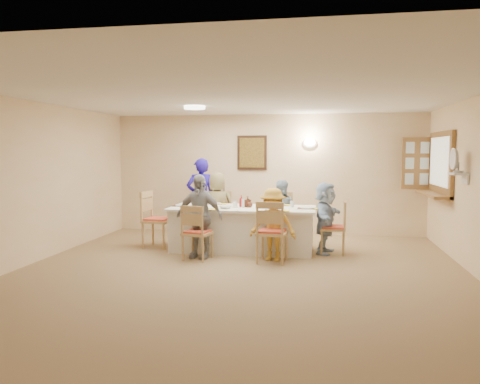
% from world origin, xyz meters
% --- Properties ---
extents(ground, '(7.00, 7.00, 0.00)m').
position_xyz_m(ground, '(0.00, 0.00, 0.00)').
color(ground, '#A28559').
extents(room_walls, '(7.00, 7.00, 7.00)m').
position_xyz_m(room_walls, '(0.00, 0.00, 1.51)').
color(room_walls, '#EDC48D').
rests_on(room_walls, ground).
extents(wall_picture, '(0.62, 0.05, 0.72)m').
position_xyz_m(wall_picture, '(-0.30, 3.46, 1.70)').
color(wall_picture, black).
rests_on(wall_picture, room_walls).
extents(wall_sconce, '(0.26, 0.09, 0.18)m').
position_xyz_m(wall_sconce, '(0.90, 3.44, 1.90)').
color(wall_sconce, white).
rests_on(wall_sconce, room_walls).
extents(ceiling_light, '(0.36, 0.36, 0.05)m').
position_xyz_m(ceiling_light, '(-1.00, 1.50, 2.47)').
color(ceiling_light, white).
rests_on(ceiling_light, room_walls).
extents(serving_hatch, '(0.06, 1.50, 1.15)m').
position_xyz_m(serving_hatch, '(3.21, 2.40, 1.50)').
color(serving_hatch, olive).
rests_on(serving_hatch, room_walls).
extents(hatch_sill, '(0.30, 1.50, 0.05)m').
position_xyz_m(hatch_sill, '(3.09, 2.40, 0.97)').
color(hatch_sill, olive).
rests_on(hatch_sill, room_walls).
extents(shutter_door, '(0.55, 0.04, 1.00)m').
position_xyz_m(shutter_door, '(2.95, 3.16, 1.50)').
color(shutter_door, olive).
rests_on(shutter_door, room_walls).
extents(fan_shelf, '(0.22, 0.36, 0.03)m').
position_xyz_m(fan_shelf, '(3.13, 1.05, 1.40)').
color(fan_shelf, white).
rests_on(fan_shelf, room_walls).
extents(desk_fan, '(0.30, 0.30, 0.28)m').
position_xyz_m(desk_fan, '(3.10, 1.05, 1.55)').
color(desk_fan, '#A5A5A8').
rests_on(desk_fan, fan_shelf).
extents(dining_table, '(2.51, 1.06, 0.76)m').
position_xyz_m(dining_table, '(-0.20, 1.68, 0.38)').
color(dining_table, white).
rests_on(dining_table, ground).
extents(chair_back_left, '(0.47, 0.47, 0.96)m').
position_xyz_m(chair_back_left, '(-0.80, 2.48, 0.48)').
color(chair_back_left, tan).
rests_on(chair_back_left, ground).
extents(chair_back_right, '(0.46, 0.46, 0.96)m').
position_xyz_m(chair_back_right, '(0.40, 2.48, 0.48)').
color(chair_back_right, tan).
rests_on(chair_back_right, ground).
extents(chair_front_left, '(0.50, 0.50, 0.89)m').
position_xyz_m(chair_front_left, '(-0.80, 0.88, 0.45)').
color(chair_front_left, tan).
rests_on(chair_front_left, ground).
extents(chair_front_right, '(0.51, 0.51, 0.98)m').
position_xyz_m(chair_front_right, '(0.40, 0.88, 0.49)').
color(chair_front_right, tan).
rests_on(chair_front_right, ground).
extents(chair_left_end, '(0.54, 0.54, 1.02)m').
position_xyz_m(chair_left_end, '(-1.75, 1.68, 0.51)').
color(chair_left_end, tan).
rests_on(chair_left_end, ground).
extents(chair_right_end, '(0.45, 0.45, 0.90)m').
position_xyz_m(chair_right_end, '(1.35, 1.68, 0.45)').
color(chair_right_end, tan).
rests_on(chair_right_end, ground).
extents(diner_back_left, '(0.75, 0.57, 1.34)m').
position_xyz_m(diner_back_left, '(-0.80, 2.36, 0.67)').
color(diner_back_left, olive).
rests_on(diner_back_left, ground).
extents(diner_back_right, '(0.72, 0.63, 1.20)m').
position_xyz_m(diner_back_right, '(0.40, 2.36, 0.60)').
color(diner_back_right, '#8FA6BD').
rests_on(diner_back_right, ground).
extents(diner_front_left, '(0.91, 0.59, 1.36)m').
position_xyz_m(diner_front_left, '(-0.80, 1.00, 0.68)').
color(diner_front_left, '#9F9FA0').
rests_on(diner_front_left, ground).
extents(diner_front_right, '(0.88, 0.67, 1.15)m').
position_xyz_m(diner_front_right, '(0.40, 1.00, 0.58)').
color(diner_front_right, gold).
rests_on(diner_front_right, ground).
extents(diner_right_end, '(1.25, 0.77, 1.21)m').
position_xyz_m(diner_right_end, '(1.22, 1.68, 0.61)').
color(diner_right_end, '#A8C4E3').
rests_on(diner_right_end, ground).
extents(caregiver, '(0.88, 0.83, 1.59)m').
position_xyz_m(caregiver, '(-1.25, 2.83, 0.80)').
color(caregiver, '#2114A2').
rests_on(caregiver, ground).
extents(placemat_fl, '(0.34, 0.25, 0.01)m').
position_xyz_m(placemat_fl, '(-0.80, 1.26, 0.76)').
color(placemat_fl, '#472B19').
rests_on(placemat_fl, dining_table).
extents(plate_fl, '(0.24, 0.24, 0.02)m').
position_xyz_m(plate_fl, '(-0.80, 1.26, 0.77)').
color(plate_fl, white).
rests_on(plate_fl, dining_table).
extents(napkin_fl, '(0.15, 0.15, 0.01)m').
position_xyz_m(napkin_fl, '(-0.62, 1.21, 0.77)').
color(napkin_fl, yellow).
rests_on(napkin_fl, dining_table).
extents(placemat_fr, '(0.34, 0.25, 0.01)m').
position_xyz_m(placemat_fr, '(0.40, 1.26, 0.76)').
color(placemat_fr, '#472B19').
rests_on(placemat_fr, dining_table).
extents(plate_fr, '(0.25, 0.25, 0.02)m').
position_xyz_m(plate_fr, '(0.40, 1.26, 0.77)').
color(plate_fr, white).
rests_on(plate_fr, dining_table).
extents(napkin_fr, '(0.14, 0.14, 0.01)m').
position_xyz_m(napkin_fr, '(0.58, 1.21, 0.77)').
color(napkin_fr, yellow).
rests_on(napkin_fr, dining_table).
extents(placemat_bl, '(0.33, 0.24, 0.01)m').
position_xyz_m(placemat_bl, '(-0.80, 2.10, 0.76)').
color(placemat_bl, '#472B19').
rests_on(placemat_bl, dining_table).
extents(plate_bl, '(0.25, 0.25, 0.02)m').
position_xyz_m(plate_bl, '(-0.80, 2.10, 0.77)').
color(plate_bl, white).
rests_on(plate_bl, dining_table).
extents(napkin_bl, '(0.13, 0.13, 0.01)m').
position_xyz_m(napkin_bl, '(-0.62, 2.05, 0.77)').
color(napkin_bl, yellow).
rests_on(napkin_bl, dining_table).
extents(placemat_br, '(0.37, 0.28, 0.01)m').
position_xyz_m(placemat_br, '(0.40, 2.10, 0.76)').
color(placemat_br, '#472B19').
rests_on(placemat_br, dining_table).
extents(plate_br, '(0.23, 0.23, 0.01)m').
position_xyz_m(plate_br, '(0.40, 2.10, 0.77)').
color(plate_br, white).
rests_on(plate_br, dining_table).
extents(napkin_br, '(0.14, 0.14, 0.01)m').
position_xyz_m(napkin_br, '(0.58, 2.05, 0.77)').
color(napkin_br, yellow).
rests_on(napkin_br, dining_table).
extents(placemat_le, '(0.35, 0.26, 0.01)m').
position_xyz_m(placemat_le, '(-1.30, 1.68, 0.76)').
color(placemat_le, '#472B19').
rests_on(placemat_le, dining_table).
extents(plate_le, '(0.24, 0.24, 0.01)m').
position_xyz_m(plate_le, '(-1.30, 1.68, 0.77)').
color(plate_le, white).
rests_on(plate_le, dining_table).
extents(napkin_le, '(0.13, 0.13, 0.01)m').
position_xyz_m(napkin_le, '(-1.12, 1.63, 0.77)').
color(napkin_le, yellow).
rests_on(napkin_le, dining_table).
extents(placemat_re, '(0.34, 0.25, 0.01)m').
position_xyz_m(placemat_re, '(0.92, 1.68, 0.76)').
color(placemat_re, '#472B19').
rests_on(placemat_re, dining_table).
extents(plate_re, '(0.25, 0.25, 0.02)m').
position_xyz_m(plate_re, '(0.92, 1.68, 0.77)').
color(plate_re, white).
rests_on(plate_re, dining_table).
extents(napkin_re, '(0.14, 0.14, 0.01)m').
position_xyz_m(napkin_re, '(1.10, 1.63, 0.77)').
color(napkin_re, yellow).
rests_on(napkin_re, dining_table).
extents(teacup_a, '(0.14, 0.14, 0.08)m').
position_xyz_m(teacup_a, '(-0.97, 1.34, 0.80)').
color(teacup_a, white).
rests_on(teacup_a, dining_table).
extents(teacup_b, '(0.14, 0.14, 0.08)m').
position_xyz_m(teacup_b, '(0.16, 2.19, 0.80)').
color(teacup_b, white).
rests_on(teacup_b, dining_table).
extents(bowl_a, '(0.35, 0.35, 0.05)m').
position_xyz_m(bowl_a, '(-0.46, 1.43, 0.79)').
color(bowl_a, white).
rests_on(bowl_a, dining_table).
extents(bowl_b, '(0.21, 0.21, 0.05)m').
position_xyz_m(bowl_b, '(0.17, 1.92, 0.79)').
color(bowl_b, white).
rests_on(bowl_b, dining_table).
extents(condiment_ketchup, '(0.09, 0.09, 0.21)m').
position_xyz_m(condiment_ketchup, '(-0.23, 1.71, 0.86)').
color(condiment_ketchup, '#A70E15').
rests_on(condiment_ketchup, dining_table).
extents(condiment_brown, '(0.15, 0.15, 0.19)m').
position_xyz_m(condiment_brown, '(-0.12, 1.71, 0.85)').
color(condiment_brown, '#482213').
rests_on(condiment_brown, dining_table).
extents(condiment_malt, '(0.14, 0.14, 0.14)m').
position_xyz_m(condiment_malt, '(-0.08, 1.68, 0.83)').
color(condiment_malt, '#482213').
rests_on(condiment_malt, dining_table).
extents(drinking_glass, '(0.06, 0.06, 0.10)m').
position_xyz_m(drinking_glass, '(-0.35, 1.73, 0.82)').
color(drinking_glass, silver).
rests_on(drinking_glass, dining_table).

